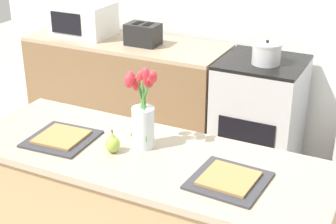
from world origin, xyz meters
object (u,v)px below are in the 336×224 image
object	(u,v)px
flower_vase	(143,116)
microwave	(83,19)
plate_setting_left	(62,138)
plate_setting_right	(229,180)
toaster	(143,34)
cooking_pot	(266,53)
pear_figurine	(113,143)
stove_range	(259,117)

from	to	relation	value
flower_vase	microwave	size ratio (longest dim) A/B	0.90
plate_setting_left	plate_setting_right	distance (m)	0.89
plate_setting_right	toaster	bearing A→B (deg)	129.17
plate_setting_left	cooking_pot	size ratio (longest dim) A/B	1.58
pear_figurine	microwave	xyz separation A→B (m)	(-1.32, 1.65, 0.10)
toaster	microwave	size ratio (longest dim) A/B	0.58
flower_vase	pear_figurine	distance (m)	0.19
cooking_pot	microwave	bearing A→B (deg)	177.93
flower_vase	toaster	size ratio (longest dim) A/B	1.54
flower_vase	toaster	distance (m)	1.71
toaster	flower_vase	bearing A→B (deg)	-61.06
flower_vase	pear_figurine	xyz separation A→B (m)	(-0.10, -0.12, -0.12)
plate_setting_left	cooking_pot	xyz separation A→B (m)	(0.58, 1.60, 0.07)
stove_range	toaster	xyz separation A→B (m)	(-0.97, -0.04, 0.54)
microwave	toaster	bearing A→B (deg)	-3.50
stove_range	cooking_pot	bearing A→B (deg)	-58.40
pear_figurine	toaster	size ratio (longest dim) A/B	0.43
pear_figurine	plate_setting_right	xyz separation A→B (m)	(0.59, -0.01, -0.04)
pear_figurine	plate_setting_left	bearing A→B (deg)	-178.88
flower_vase	pear_figurine	bearing A→B (deg)	-130.65
plate_setting_left	microwave	world-z (taller)	microwave
flower_vase	microwave	distance (m)	2.09
toaster	microwave	bearing A→B (deg)	176.50
flower_vase	plate_setting_right	distance (m)	0.53
plate_setting_right	pear_figurine	bearing A→B (deg)	179.44
flower_vase	microwave	bearing A→B (deg)	132.80
stove_range	flower_vase	bearing A→B (deg)	-95.42
stove_range	microwave	world-z (taller)	microwave
stove_range	plate_setting_left	distance (m)	1.80
stove_range	flower_vase	size ratio (longest dim) A/B	2.10
stove_range	plate_setting_right	bearing A→B (deg)	-78.17
pear_figurine	cooking_pot	bearing A→B (deg)	79.94
plate_setting_right	flower_vase	bearing A→B (deg)	165.89
plate_setting_right	stove_range	bearing A→B (deg)	101.83
flower_vase	toaster	xyz separation A→B (m)	(-0.83, 1.50, -0.07)
plate_setting_right	microwave	world-z (taller)	microwave
pear_figurine	microwave	size ratio (longest dim) A/B	0.25
stove_range	flower_vase	world-z (taller)	flower_vase
toaster	microwave	xyz separation A→B (m)	(-0.59, 0.04, 0.05)
pear_figurine	toaster	distance (m)	1.77
microwave	cooking_pot	bearing A→B (deg)	-2.07
toaster	cooking_pot	world-z (taller)	cooking_pot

